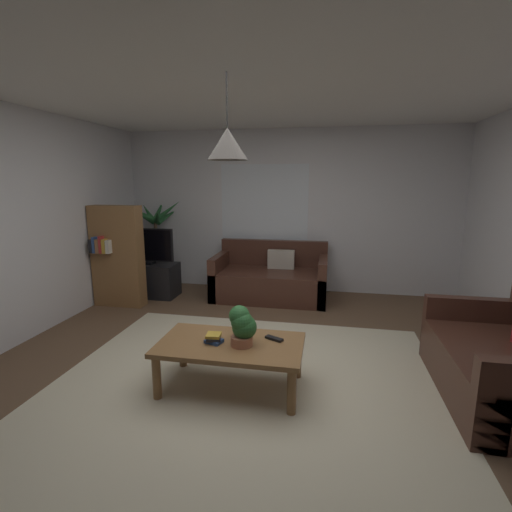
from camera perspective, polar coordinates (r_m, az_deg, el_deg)
The scene contains 18 objects.
floor at distance 3.52m, azimuth -0.98°, elevation -18.17°, with size 5.14×5.67×0.02m, color brown.
rug at distance 3.34m, azimuth -1.73°, elevation -19.62°, with size 3.34×3.12×0.01m, color beige.
wall_back at distance 5.91m, azimuth 4.76°, elevation 6.80°, with size 5.26×0.06×2.50m, color silver.
ceiling at distance 3.16m, azimuth -1.15°, elevation 25.86°, with size 5.14×5.67×0.02m, color white.
window_pane at distance 5.92m, azimuth 1.25°, elevation 8.15°, with size 1.38×0.01×1.18m, color white.
couch_under_window at distance 5.58m, azimuth 2.23°, elevation -3.67°, with size 1.65×0.88×0.82m.
couch_right_side at distance 3.67m, azimuth 33.92°, elevation -13.95°, with size 0.88×1.43×0.82m.
coffee_table at distance 3.22m, azimuth -3.92°, elevation -13.98°, with size 1.20×0.67×0.41m.
book_on_table_0 at distance 3.20m, azimuth -6.45°, elevation -12.79°, with size 0.14×0.10×0.03m, color #2D4C8C.
book_on_table_1 at distance 3.19m, azimuth -6.50°, elevation -12.38°, with size 0.12×0.12×0.02m, color black.
book_on_table_2 at distance 3.19m, azimuth -6.50°, elevation -11.94°, with size 0.12×0.12×0.02m, color gold.
remote_on_table_0 at distance 3.23m, azimuth 2.78°, elevation -12.49°, with size 0.05×0.16×0.02m, color black.
potted_plant_on_table at distance 3.09m, azimuth -2.12°, elevation -10.45°, with size 0.23×0.21×0.33m.
tv_stand at distance 5.92m, azimuth -16.19°, elevation -3.48°, with size 0.90×0.44×0.50m, color black.
tv at distance 5.79m, azimuth -16.57°, elevation 1.52°, with size 0.87×0.16×0.54m.
potted_palm_corner at distance 6.27m, azimuth -14.85°, elevation 1.58°, with size 0.81×0.85×1.46m.
bookshelf_corner at distance 5.50m, azimuth -20.45°, elevation 0.01°, with size 0.70×0.31×1.40m.
pendant_lamp at distance 2.92m, azimuth -4.38°, elevation 16.73°, with size 0.31×0.31×0.62m.
Camera 1 is at (0.64, -2.99, 1.73)m, focal length 26.18 mm.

